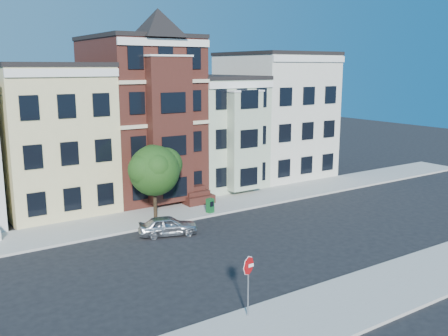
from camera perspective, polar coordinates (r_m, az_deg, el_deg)
ground at (r=28.71m, az=3.04°, el=-8.93°), size 120.00×120.00×0.00m
far_sidewalk at (r=35.08m, az=-4.82°, el=-4.99°), size 60.00×4.00×0.15m
near_sidewalk at (r=23.29m, az=15.26°, el=-14.19°), size 60.00×4.00×0.15m
house_yellow at (r=37.49m, az=-19.29°, el=3.18°), size 7.00×9.00×10.00m
house_brown at (r=39.67m, az=-9.54°, el=5.54°), size 7.00×9.00×12.00m
house_green at (r=42.90m, az=-1.53°, el=4.12°), size 6.00×9.00×9.00m
house_cream at (r=46.87m, az=5.76°, el=5.93°), size 8.00×9.00×11.00m
street_tree at (r=32.64m, az=-7.97°, el=-0.68°), size 6.24×6.24×6.08m
parked_car at (r=30.46m, az=-6.42°, el=-6.57°), size 3.80×2.46×1.20m
newspaper_box at (r=34.39m, az=-1.60°, el=-4.31°), size 0.52×0.48×0.98m
stop_sign at (r=20.38m, az=2.77°, el=-12.94°), size 0.79×0.14×2.87m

